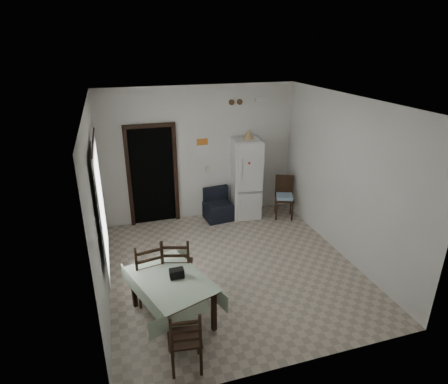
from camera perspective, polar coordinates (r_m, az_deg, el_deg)
name	(u,v)px	position (r m, az deg, el deg)	size (l,w,h in m)	color
ground	(232,267)	(6.76, 1.27, -11.42)	(4.50, 4.50, 0.00)	#B7A895
ceiling	(234,101)	(5.68, 1.52, 13.69)	(4.20, 4.50, 0.02)	white
wall_back	(200,154)	(8.12, -3.65, 5.80)	(4.20, 0.02, 2.90)	silver
wall_front	(298,266)	(4.24, 11.20, -11.05)	(4.20, 0.02, 2.90)	silver
wall_left	(98,208)	(5.81, -18.69, -2.27)	(0.02, 4.50, 2.90)	silver
wall_right	(345,179)	(6.99, 17.97, 1.95)	(0.02, 4.50, 2.90)	silver
doorway	(151,173)	(8.27, -11.02, 2.89)	(1.06, 0.52, 2.22)	black
window_recess	(93,207)	(5.59, -19.33, -2.22)	(0.10, 1.20, 1.60)	silver
curtain	(101,206)	(5.58, -18.21, -2.09)	(0.02, 1.45, 1.85)	silver
curtain_rod	(93,141)	(5.28, -19.34, 7.35)	(0.02, 0.02, 1.60)	black
calendar	(202,146)	(8.07, -3.31, 6.96)	(0.28, 0.02, 0.40)	white
calendar_image	(202,142)	(8.04, -3.32, 7.64)	(0.24, 0.01, 0.14)	orange
light_switch	(207,169)	(8.25, -2.56, 3.53)	(0.08, 0.02, 0.12)	beige
vent_left	(232,102)	(8.06, 1.17, 13.51)	(0.12, 0.12, 0.03)	brown
vent_right	(240,102)	(8.11, 2.41, 13.56)	(0.12, 0.12, 0.03)	brown
emergency_light	(261,100)	(8.25, 5.64, 13.84)	(0.25, 0.07, 0.09)	white
fridge	(246,179)	(8.26, 3.32, 2.05)	(0.58, 0.58, 1.79)	silver
tan_cone	(248,134)	(7.97, 3.75, 8.77)	(0.25, 0.25, 0.20)	tan
navy_seat	(218,205)	(8.28, -0.88, -1.94)	(0.58, 0.56, 0.70)	black
corner_chair	(284,198)	(8.44, 9.18, -0.86)	(0.41, 0.41, 0.94)	black
dining_table	(172,298)	(5.57, -7.93, -15.74)	(0.86, 1.30, 0.67)	#B2CAAD
black_bag	(177,273)	(5.35, -7.22, -12.19)	(0.20, 0.12, 0.13)	black
dining_chair_far_left	(147,269)	(5.90, -11.64, -11.48)	(0.44, 0.44, 1.03)	black
dining_chair_far_right	(178,264)	(5.93, -7.09, -10.90)	(0.44, 0.44, 1.04)	black
dining_chair_near_head	(186,337)	(4.81, -5.88, -21.14)	(0.39, 0.39, 0.90)	black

